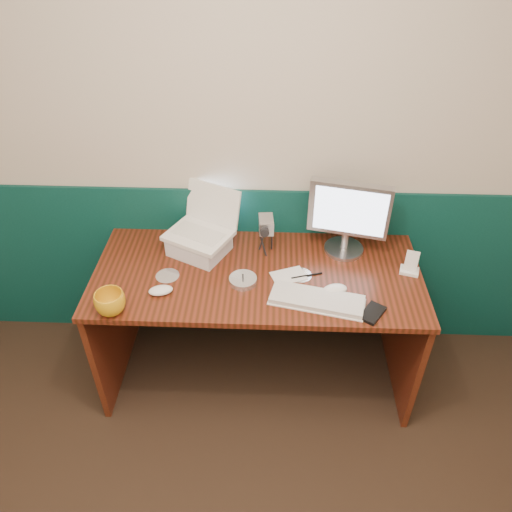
{
  "coord_description": "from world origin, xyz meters",
  "views": [
    {
      "loc": [
        0.22,
        -0.49,
        2.3
      ],
      "look_at": [
        0.15,
        1.23,
        0.97
      ],
      "focal_mm": 35.0,
      "sensor_mm": 36.0,
      "label": 1
    }
  ],
  "objects_px": {
    "desk": "(257,327)",
    "laptop": "(197,216)",
    "mug": "(110,303)",
    "camcorder": "(266,234)",
    "keyboard": "(317,300)",
    "monitor": "(348,218)"
  },
  "relations": [
    {
      "from": "laptop",
      "to": "keyboard",
      "type": "xyz_separation_m",
      "value": [
        0.58,
        -0.36,
        -0.21
      ]
    },
    {
      "from": "laptop",
      "to": "camcorder",
      "type": "height_order",
      "value": "laptop"
    },
    {
      "from": "laptop",
      "to": "monitor",
      "type": "relative_size",
      "value": 0.78
    },
    {
      "from": "laptop",
      "to": "camcorder",
      "type": "distance_m",
      "value": 0.36
    },
    {
      "from": "monitor",
      "to": "keyboard",
      "type": "xyz_separation_m",
      "value": [
        -0.16,
        -0.4,
        -0.18
      ]
    },
    {
      "from": "desk",
      "to": "laptop",
      "type": "xyz_separation_m",
      "value": [
        -0.3,
        0.16,
        0.59
      ]
    },
    {
      "from": "desk",
      "to": "mug",
      "type": "bearing_deg",
      "value": -154.98
    },
    {
      "from": "monitor",
      "to": "mug",
      "type": "relative_size",
      "value": 2.89
    },
    {
      "from": "desk",
      "to": "camcorder",
      "type": "distance_m",
      "value": 0.51
    },
    {
      "from": "laptop",
      "to": "monitor",
      "type": "height_order",
      "value": "monitor"
    },
    {
      "from": "laptop",
      "to": "monitor",
      "type": "bearing_deg",
      "value": 30.36
    },
    {
      "from": "desk",
      "to": "laptop",
      "type": "bearing_deg",
      "value": 152.47
    },
    {
      "from": "desk",
      "to": "keyboard",
      "type": "height_order",
      "value": "keyboard"
    },
    {
      "from": "mug",
      "to": "camcorder",
      "type": "height_order",
      "value": "camcorder"
    },
    {
      "from": "mug",
      "to": "desk",
      "type": "bearing_deg",
      "value": 25.02
    },
    {
      "from": "keyboard",
      "to": "camcorder",
      "type": "xyz_separation_m",
      "value": [
        -0.24,
        0.37,
        0.1
      ]
    },
    {
      "from": "desk",
      "to": "keyboard",
      "type": "bearing_deg",
      "value": -35.46
    },
    {
      "from": "mug",
      "to": "camcorder",
      "type": "bearing_deg",
      "value": 35.08
    },
    {
      "from": "desk",
      "to": "mug",
      "type": "relative_size",
      "value": 11.79
    },
    {
      "from": "laptop",
      "to": "camcorder",
      "type": "xyz_separation_m",
      "value": [
        0.34,
        0.02,
        -0.11
      ]
    },
    {
      "from": "desk",
      "to": "mug",
      "type": "distance_m",
      "value": 0.82
    },
    {
      "from": "keyboard",
      "to": "mug",
      "type": "height_order",
      "value": "mug"
    }
  ]
}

